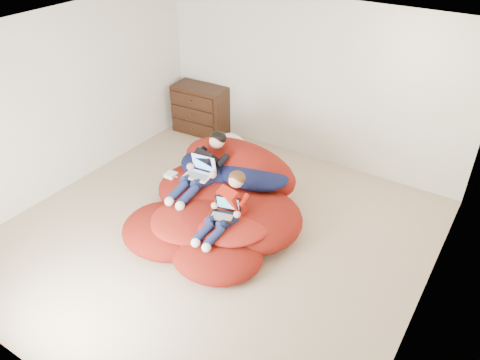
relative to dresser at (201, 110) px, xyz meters
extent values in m
cube|color=tan|center=(1.90, -2.25, -0.55)|extent=(5.10, 5.10, 0.25)
cube|color=silver|center=(1.90, 0.26, 0.82)|extent=(5.10, 0.02, 2.50)
cube|color=silver|center=(1.90, -4.76, 0.82)|extent=(5.10, 0.02, 2.50)
cube|color=silver|center=(-0.61, -2.25, 0.82)|extent=(0.02, 5.10, 2.50)
cube|color=silver|center=(4.41, -2.25, 0.82)|extent=(0.02, 5.10, 2.50)
cube|color=white|center=(1.90, -2.25, 2.08)|extent=(5.10, 5.10, 0.02)
cube|color=black|center=(0.00, 0.01, 0.00)|extent=(0.97, 0.54, 0.85)
cube|color=black|center=(0.00, -0.24, -0.26)|extent=(0.85, 0.08, 0.20)
cylinder|color=#4C3F26|center=(0.00, -0.26, -0.26)|extent=(0.03, 0.06, 0.03)
cube|color=black|center=(0.00, -0.24, 0.00)|extent=(0.85, 0.08, 0.20)
cylinder|color=#4C3F26|center=(0.00, -0.26, 0.00)|extent=(0.03, 0.06, 0.03)
cube|color=black|center=(0.00, -0.24, 0.26)|extent=(0.85, 0.08, 0.20)
cylinder|color=#4C3F26|center=(0.00, -0.26, 0.26)|extent=(0.03, 0.06, 0.03)
ellipsoid|color=maroon|center=(1.42, -1.72, -0.21)|extent=(1.42, 1.28, 0.51)
ellipsoid|color=maroon|center=(2.21, -1.93, -0.23)|extent=(1.40, 1.36, 0.51)
ellipsoid|color=maroon|center=(1.88, -2.31, -0.25)|extent=(1.49, 1.19, 0.48)
ellipsoid|color=maroon|center=(1.46, -2.62, -0.29)|extent=(1.20, 1.10, 0.40)
ellipsoid|color=maroon|center=(2.21, -2.62, -0.30)|extent=(1.14, 1.04, 0.37)
ellipsoid|color=maroon|center=(1.61, -1.25, -0.03)|extent=(1.79, 0.79, 0.79)
ellipsoid|color=#131944|center=(1.35, -1.47, 0.05)|extent=(0.99, 0.81, 0.25)
ellipsoid|color=#131944|center=(1.92, -1.41, 0.09)|extent=(1.08, 0.76, 0.26)
ellipsoid|color=#AE2418|center=(2.15, -2.22, -0.09)|extent=(1.03, 1.03, 0.19)
ellipsoid|color=#AE2418|center=(1.67, -2.53, -0.13)|extent=(0.92, 0.83, 0.17)
ellipsoid|color=silver|center=(1.35, -1.03, 0.19)|extent=(0.44, 0.28, 0.28)
cube|color=black|center=(1.43, -1.64, 0.22)|extent=(0.36, 0.46, 0.43)
sphere|color=tan|center=(1.43, -1.49, 0.46)|extent=(0.21, 0.21, 0.21)
ellipsoid|color=black|center=(1.43, -1.47, 0.50)|extent=(0.24, 0.22, 0.18)
cylinder|color=#161E45|center=(1.34, -1.95, 0.08)|extent=(0.19, 0.36, 0.19)
cylinder|color=#161E45|center=(1.34, -2.26, 0.05)|extent=(0.17, 0.34, 0.22)
sphere|color=white|center=(1.34, -2.43, -0.01)|extent=(0.12, 0.12, 0.12)
cylinder|color=#161E45|center=(1.51, -1.95, 0.08)|extent=(0.19, 0.36, 0.19)
cylinder|color=#161E45|center=(1.51, -2.26, 0.05)|extent=(0.17, 0.34, 0.22)
sphere|color=white|center=(1.51, -2.43, -0.01)|extent=(0.12, 0.12, 0.12)
cube|color=red|center=(2.14, -2.19, 0.17)|extent=(0.31, 0.33, 0.41)
sphere|color=tan|center=(2.14, -2.10, 0.42)|extent=(0.18, 0.18, 0.18)
ellipsoid|color=#4E2C14|center=(2.14, -2.08, 0.45)|extent=(0.21, 0.19, 0.16)
cylinder|color=#161E45|center=(2.06, -2.41, 0.02)|extent=(0.18, 0.31, 0.17)
cylinder|color=#161E45|center=(2.06, -2.68, -0.01)|extent=(0.15, 0.30, 0.19)
sphere|color=white|center=(2.06, -2.83, -0.06)|extent=(0.11, 0.11, 0.11)
cylinder|color=#161E45|center=(2.22, -2.41, 0.02)|extent=(0.18, 0.31, 0.17)
cylinder|color=#161E45|center=(2.22, -2.68, -0.01)|extent=(0.15, 0.30, 0.19)
sphere|color=white|center=(2.22, -2.83, -0.06)|extent=(0.11, 0.11, 0.11)
cube|color=white|center=(1.43, -1.94, 0.15)|extent=(0.37, 0.28, 0.01)
cube|color=gray|center=(1.43, -1.95, 0.16)|extent=(0.31, 0.16, 0.00)
cube|color=white|center=(1.43, -1.80, 0.27)|extent=(0.35, 0.10, 0.24)
cube|color=#4588EA|center=(1.43, -1.80, 0.28)|extent=(0.31, 0.08, 0.19)
cube|color=black|center=(2.14, -2.40, 0.08)|extent=(0.35, 0.29, 0.01)
cube|color=gray|center=(2.14, -2.41, 0.08)|extent=(0.28, 0.18, 0.00)
cube|color=black|center=(2.14, -2.28, 0.19)|extent=(0.31, 0.13, 0.21)
cube|color=#54A0C4|center=(2.14, -2.28, 0.19)|extent=(0.27, 0.11, 0.17)
cube|color=white|center=(0.95, -1.94, -0.01)|extent=(0.15, 0.15, 0.05)
camera|label=1|loc=(4.70, -5.96, 3.42)|focal=35.00mm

